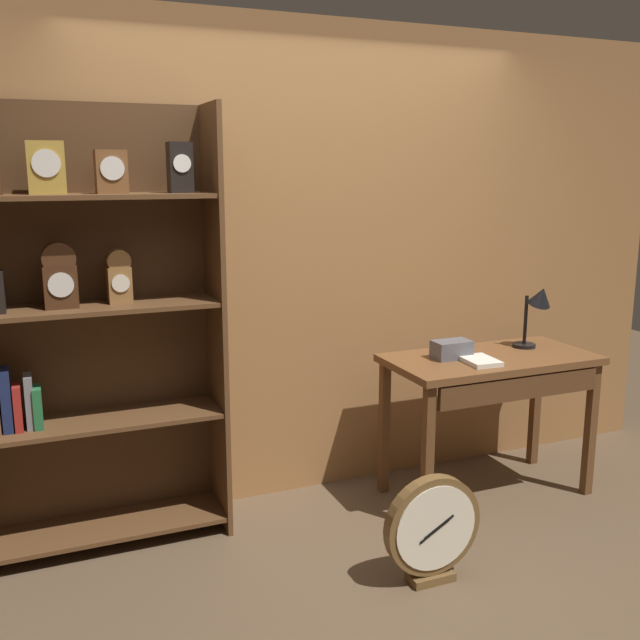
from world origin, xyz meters
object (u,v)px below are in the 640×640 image
object	(u,v)px
round_clock_large	(432,529)
open_repair_manual	(480,361)
workbench	(492,376)
desk_lamp	(538,305)
toolbox_small	(452,349)
bookshelf	(82,326)

from	to	relation	value
round_clock_large	open_repair_manual	bearing A→B (deg)	42.70
round_clock_large	workbench	bearing A→B (deg)	40.36
open_repair_manual	round_clock_large	size ratio (longest dim) A/B	0.44
desk_lamp	round_clock_large	size ratio (longest dim) A/B	0.74
workbench	toolbox_small	xyz separation A→B (m)	(-0.23, 0.06, 0.16)
bookshelf	desk_lamp	xyz separation A→B (m)	(2.46, -0.23, -0.04)
bookshelf	desk_lamp	bearing A→B (deg)	-5.29
workbench	toolbox_small	world-z (taller)	toolbox_small
bookshelf	open_repair_manual	world-z (taller)	bookshelf
desk_lamp	bookshelf	bearing A→B (deg)	174.71
bookshelf	open_repair_manual	xyz separation A→B (m)	(1.97, -0.38, -0.28)
desk_lamp	open_repair_manual	world-z (taller)	desk_lamp
open_repair_manual	toolbox_small	bearing A→B (deg)	124.02
workbench	round_clock_large	bearing A→B (deg)	-139.64
bookshelf	desk_lamp	size ratio (longest dim) A/B	5.70
bookshelf	round_clock_large	world-z (taller)	bookshelf
desk_lamp	open_repair_manual	distance (m)	0.57
workbench	open_repair_manual	xyz separation A→B (m)	(-0.14, -0.08, 0.12)
toolbox_small	round_clock_large	distance (m)	1.07
desk_lamp	open_repair_manual	bearing A→B (deg)	-162.33
workbench	round_clock_large	world-z (taller)	workbench
desk_lamp	open_repair_manual	size ratio (longest dim) A/B	1.70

